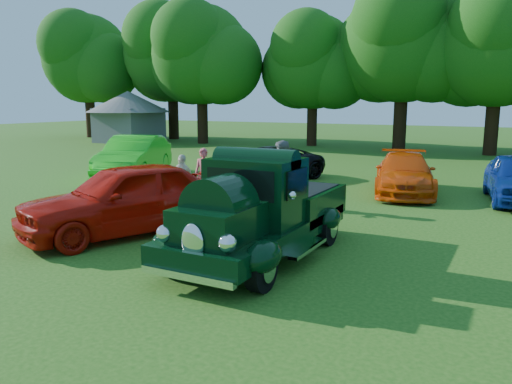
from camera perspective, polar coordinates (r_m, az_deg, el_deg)
The scene contains 11 objects.
ground at distance 10.43m, azimuth -1.94°, elevation -6.97°, with size 120.00×120.00×0.00m, color #1F5213.
hero_pickup at distance 10.02m, azimuth 0.63°, elevation -2.50°, with size 2.41×5.18×2.02m.
red_convertible at distance 12.15m, azimuth -14.53°, elevation -0.68°, with size 2.01×5.00×1.70m, color #BD1308.
back_car_lime at distance 21.26m, azimuth -13.73°, elevation 3.95°, with size 1.81×5.20×1.71m, color #1DCA1B.
back_car_black at distance 19.94m, azimuth 1.23°, elevation 3.28°, with size 2.19×4.75×1.32m, color black.
back_car_orange at distance 17.74m, azimuth 16.61°, elevation 2.03°, with size 1.90×4.67×1.36m, color #DC4707.
spectator_pink at distance 15.84m, azimuth -5.97°, elevation 2.01°, with size 0.61×0.40×1.66m, color #CC5460.
spectator_grey at distance 14.64m, azimuth 3.02°, elevation 2.02°, with size 0.96×0.75×1.98m, color slate.
spectator_white at distance 15.35m, azimuth -8.47°, elevation 1.43°, with size 0.89×0.37×1.52m, color silver.
gazebo at distance 40.09m, azimuth -14.36°, elevation 8.98°, with size 6.40×6.40×3.90m.
tree_line at distance 33.35m, azimuth 18.05°, elevation 15.55°, with size 63.52×10.09×10.77m.
Camera 1 is at (5.01, -8.61, 3.09)m, focal length 35.00 mm.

